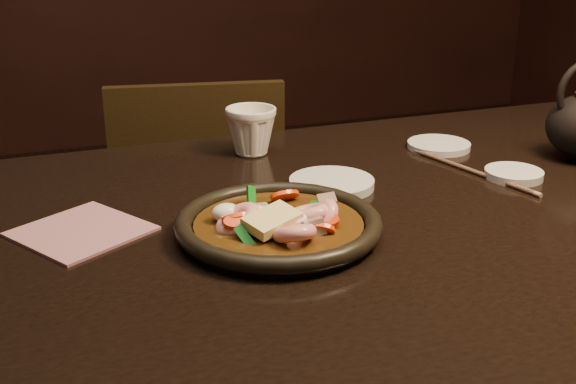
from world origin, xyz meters
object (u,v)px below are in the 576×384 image
object	(u,v)px
chair	(199,230)
tea_cup	(251,129)
table	(421,255)
plate	(279,225)

from	to	relation	value
chair	tea_cup	distance (m)	0.52
chair	tea_cup	bearing A→B (deg)	102.24
table	tea_cup	bearing A→B (deg)	115.35
chair	plate	size ratio (longest dim) A/B	3.02
table	tea_cup	world-z (taller)	tea_cup
chair	tea_cup	world-z (taller)	tea_cup
table	plate	distance (m)	0.25
plate	tea_cup	size ratio (longest dim) A/B	3.03
table	tea_cup	xyz separation A→B (m)	(-0.15, 0.33, 0.12)
tea_cup	plate	bearing A→B (deg)	-102.40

